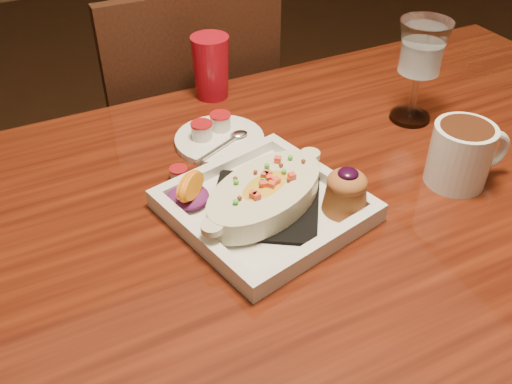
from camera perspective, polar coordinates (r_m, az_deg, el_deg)
name	(u,v)px	position (r m, az deg, el deg)	size (l,w,h in m)	color
table	(315,251)	(0.95, 5.93, -5.84)	(1.50, 0.90, 0.75)	#62200E
chair_far	(185,141)	(1.49, -7.14, 5.10)	(0.42, 0.42, 0.93)	black
plate	(272,199)	(0.85, 1.61, -0.67)	(0.31, 0.31, 0.08)	silver
coffee_mug	(463,152)	(0.96, 19.96, 3.76)	(0.14, 0.10, 0.10)	silver
goblet	(421,53)	(1.08, 16.22, 13.17)	(0.09, 0.09, 0.19)	silver
saucer	(218,137)	(1.02, -3.86, 5.47)	(0.16, 0.16, 0.11)	silver
creamer_loose	(179,174)	(0.93, -7.73, 1.80)	(0.03, 0.03, 0.02)	silver
red_tumbler	(211,67)	(1.15, -4.52, 12.33)	(0.08, 0.08, 0.13)	#9F0B1A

